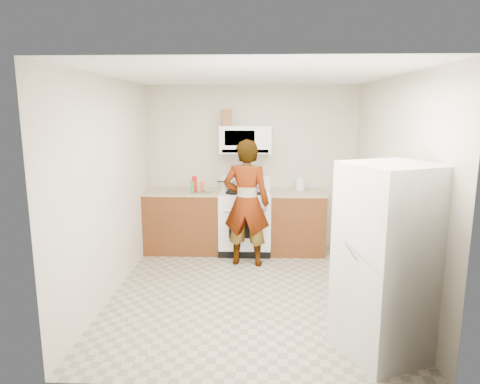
{
  "coord_description": "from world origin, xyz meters",
  "views": [
    {
      "loc": [
        0.07,
        -4.79,
        2.14
      ],
      "look_at": [
        -0.14,
        0.55,
        1.1
      ],
      "focal_mm": 32.0,
      "sensor_mm": 36.0,
      "label": 1
    }
  ],
  "objects_px": {
    "person": "(246,203)",
    "gas_range": "(245,220)",
    "fridge": "(388,261)",
    "kettle": "(300,184)",
    "microwave": "(245,139)",
    "saucepan": "(232,184)"
  },
  "relations": [
    {
      "from": "person",
      "to": "gas_range",
      "type": "bearing_deg",
      "value": -78.73
    },
    {
      "from": "gas_range",
      "to": "fridge",
      "type": "distance_m",
      "value": 3.03
    },
    {
      "from": "person",
      "to": "fridge",
      "type": "height_order",
      "value": "person"
    },
    {
      "from": "person",
      "to": "kettle",
      "type": "xyz_separation_m",
      "value": [
        0.8,
        0.72,
        0.15
      ]
    },
    {
      "from": "person",
      "to": "saucepan",
      "type": "distance_m",
      "value": 0.75
    },
    {
      "from": "fridge",
      "to": "kettle",
      "type": "relative_size",
      "value": 9.78
    },
    {
      "from": "microwave",
      "to": "saucepan",
      "type": "height_order",
      "value": "microwave"
    },
    {
      "from": "person",
      "to": "kettle",
      "type": "height_order",
      "value": "person"
    },
    {
      "from": "microwave",
      "to": "fridge",
      "type": "height_order",
      "value": "microwave"
    },
    {
      "from": "fridge",
      "to": "kettle",
      "type": "height_order",
      "value": "fridge"
    },
    {
      "from": "gas_range",
      "to": "person",
      "type": "bearing_deg",
      "value": -86.52
    },
    {
      "from": "person",
      "to": "saucepan",
      "type": "xyz_separation_m",
      "value": [
        -0.24,
        0.7,
        0.14
      ]
    },
    {
      "from": "fridge",
      "to": "microwave",
      "type": "bearing_deg",
      "value": 89.98
    },
    {
      "from": "microwave",
      "to": "fridge",
      "type": "distance_m",
      "value": 3.24
    },
    {
      "from": "gas_range",
      "to": "saucepan",
      "type": "relative_size",
      "value": 5.25
    },
    {
      "from": "gas_range",
      "to": "fridge",
      "type": "xyz_separation_m",
      "value": [
        1.31,
        -2.71,
        0.36
      ]
    },
    {
      "from": "microwave",
      "to": "fridge",
      "type": "relative_size",
      "value": 0.45
    },
    {
      "from": "person",
      "to": "fridge",
      "type": "bearing_deg",
      "value": 128.24
    },
    {
      "from": "gas_range",
      "to": "person",
      "type": "distance_m",
      "value": 0.67
    },
    {
      "from": "microwave",
      "to": "fridge",
      "type": "xyz_separation_m",
      "value": [
        1.31,
        -2.84,
        -0.85
      ]
    },
    {
      "from": "person",
      "to": "saucepan",
      "type": "relative_size",
      "value": 8.14
    },
    {
      "from": "microwave",
      "to": "saucepan",
      "type": "distance_m",
      "value": 0.72
    }
  ]
}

